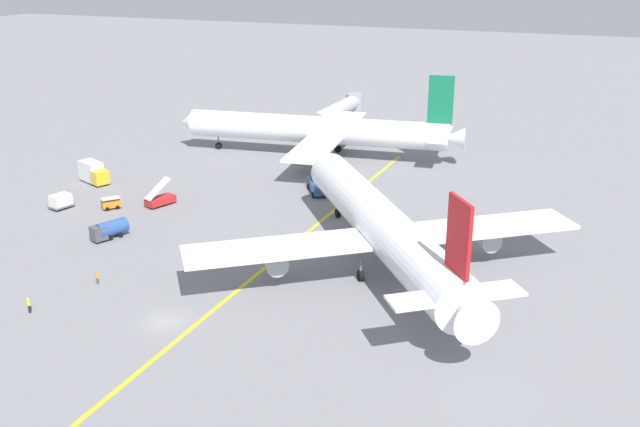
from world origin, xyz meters
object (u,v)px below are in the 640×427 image
at_px(gse_container_dolly_flat, 61,201).
at_px(jet_bridge, 340,109).
at_px(gse_fuel_bowser_stubby, 109,229).
at_px(airliner_at_gate_left, 319,130).
at_px(gse_baggage_cart_trailing, 111,203).
at_px(gse_stair_truck_yellow, 160,199).
at_px(gse_catering_truck_tall, 94,173).
at_px(airliner_being_pushed, 382,226).
at_px(ground_crew_ramp_agent_by_cones, 97,278).
at_px(ground_crew_wing_walker_right, 29,305).
at_px(pushback_tug, 320,185).

height_order(gse_container_dolly_flat, jet_bridge, jet_bridge).
bearing_deg(jet_bridge, gse_fuel_bowser_stubby, -94.65).
height_order(airliner_at_gate_left, gse_baggage_cart_trailing, airliner_at_gate_left).
height_order(gse_container_dolly_flat, gse_baggage_cart_trailing, gse_container_dolly_flat).
xyz_separation_m(gse_stair_truck_yellow, jet_bridge, (7.10, 57.39, 3.15)).
bearing_deg(gse_catering_truck_tall, gse_fuel_bowser_stubby, -47.06).
xyz_separation_m(airliner_at_gate_left, airliner_being_pushed, (25.97, -43.77, 0.55)).
bearing_deg(ground_crew_ramp_agent_by_cones, airliner_being_pushed, 30.01).
xyz_separation_m(gse_fuel_bowser_stubby, jet_bridge, (5.79, 71.13, 2.85)).
height_order(gse_fuel_bowser_stubby, ground_crew_wing_walker_right, gse_fuel_bowser_stubby).
bearing_deg(ground_crew_ramp_agent_by_cones, gse_stair_truck_yellow, 109.06).
bearing_deg(pushback_tug, gse_stair_truck_yellow, -143.04).
relative_size(gse_stair_truck_yellow, ground_crew_ramp_agent_by_cones, 3.17).
bearing_deg(gse_catering_truck_tall, gse_stair_truck_yellow, -18.02).
bearing_deg(gse_catering_truck_tall, jet_bridge, 65.64).
distance_m(gse_stair_truck_yellow, ground_crew_ramp_agent_by_cones, 27.14).
height_order(airliner_being_pushed, gse_fuel_bowser_stubby, airliner_being_pushed).
distance_m(pushback_tug, jet_bridge, 44.48).
height_order(gse_stair_truck_yellow, gse_catering_truck_tall, gse_stair_truck_yellow).
distance_m(gse_stair_truck_yellow, gse_fuel_bowser_stubby, 13.80).
xyz_separation_m(gse_baggage_cart_trailing, gse_catering_truck_tall, (-10.57, 9.37, 0.90)).
bearing_deg(airliner_being_pushed, pushback_tug, 126.48).
bearing_deg(pushback_tug, gse_container_dolly_flat, -146.56).
relative_size(airliner_at_gate_left, pushback_tug, 6.08).
distance_m(gse_catering_truck_tall, ground_crew_ramp_agent_by_cones, 40.04).
relative_size(gse_catering_truck_tall, gse_fuel_bowser_stubby, 1.20).
height_order(gse_stair_truck_yellow, gse_container_dolly_flat, gse_stair_truck_yellow).
height_order(airliner_at_gate_left, pushback_tug, airliner_at_gate_left).
relative_size(airliner_at_gate_left, airliner_being_pushed, 1.26).
xyz_separation_m(gse_fuel_bowser_stubby, ground_crew_wing_walker_right, (5.38, -20.25, -0.43)).
distance_m(gse_container_dolly_flat, gse_catering_truck_tall, 12.56).
bearing_deg(jet_bridge, airliner_at_gate_left, -79.12).
bearing_deg(gse_stair_truck_yellow, gse_container_dolly_flat, -152.59).
distance_m(ground_crew_ramp_agent_by_cones, jet_bridge, 83.12).
xyz_separation_m(airliner_at_gate_left, gse_fuel_bowser_stubby, (-10.16, -48.38, -3.55)).
height_order(gse_baggage_cart_trailing, ground_crew_wing_walker_right, ground_crew_wing_walker_right).
xyz_separation_m(gse_catering_truck_tall, ground_crew_ramp_agent_by_cones, (25.32, -31.00, -0.95)).
xyz_separation_m(gse_catering_truck_tall, jet_bridge, (23.56, 52.03, 2.42)).
xyz_separation_m(pushback_tug, gse_fuel_bowser_stubby, (-18.41, -28.58, 0.08)).
bearing_deg(airliner_being_pushed, gse_container_dolly_flat, 177.18).
bearing_deg(airliner_at_gate_left, jet_bridge, 100.88).
bearing_deg(airliner_being_pushed, gse_stair_truck_yellow, 166.29).
bearing_deg(pushback_tug, gse_fuel_bowser_stubby, -122.79).
height_order(gse_stair_truck_yellow, gse_baggage_cart_trailing, gse_stair_truck_yellow).
height_order(gse_fuel_bowser_stubby, ground_crew_ramp_agent_by_cones, gse_fuel_bowser_stubby).
bearing_deg(gse_fuel_bowser_stubby, airliner_being_pushed, 7.26).
bearing_deg(ground_crew_wing_walker_right, gse_baggage_cart_trailing, 112.77).
bearing_deg(gse_container_dolly_flat, gse_stair_truck_yellow, 27.41).
xyz_separation_m(airliner_being_pushed, ground_crew_wing_walker_right, (-30.75, -24.85, -4.53)).
bearing_deg(airliner_at_gate_left, pushback_tug, -67.39).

